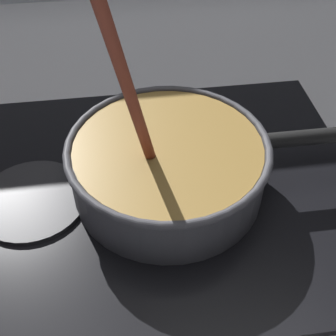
{
  "coord_description": "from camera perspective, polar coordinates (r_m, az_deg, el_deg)",
  "views": [
    {
      "loc": [
        -0.08,
        -0.34,
        0.49
      ],
      "look_at": [
        -0.02,
        0.11,
        0.05
      ],
      "focal_mm": 48.88,
      "sensor_mm": 36.0,
      "label": 1
    }
  ],
  "objects": [
    {
      "name": "spare_burner",
      "position": [
        0.67,
        -16.6,
        -3.81
      ],
      "size": [
        0.15,
        0.15,
        0.01
      ],
      "primitive_type": "cylinder",
      "color": "#262628",
      "rests_on": "hob_plate"
    },
    {
      "name": "hob_plate",
      "position": [
        0.66,
        0.0,
        -2.8
      ],
      "size": [
        0.56,
        0.48,
        0.01
      ],
      "primitive_type": "cube",
      "color": "black",
      "rests_on": "ground"
    },
    {
      "name": "cooking_pan",
      "position": [
        0.63,
        0.11,
        0.37
      ],
      "size": [
        0.42,
        0.28,
        0.33
      ],
      "color": "#38383D",
      "rests_on": "hob_plate"
    },
    {
      "name": "burner_ring",
      "position": [
        0.66,
        -0.0,
        -2.2
      ],
      "size": [
        0.19,
        0.19,
        0.01
      ],
      "primitive_type": "torus",
      "color": "#592D0C",
      "rests_on": "hob_plate"
    },
    {
      "name": "ground",
      "position": [
        0.62,
        3.47,
        -11.35
      ],
      "size": [
        2.4,
        1.6,
        0.04
      ],
      "primitive_type": "cube",
      "color": "#B7B7BC"
    }
  ]
}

